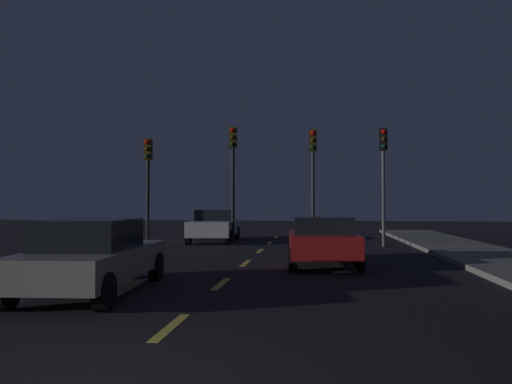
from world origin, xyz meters
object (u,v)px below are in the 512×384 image
object	(u,v)px
car_stopped_ahead	(322,240)
car_adjacent_lane	(92,256)
traffic_signal_far_right	(383,164)
car_oncoming_far	(215,225)
traffic_signal_center_left	(233,162)
traffic_signal_center_right	(313,164)
traffic_signal_far_left	(148,170)

from	to	relation	value
car_stopped_ahead	car_adjacent_lane	distance (m)	6.76
traffic_signal_far_right	car_oncoming_far	size ratio (longest dim) A/B	1.04
traffic_signal_center_left	traffic_signal_center_right	world-z (taller)	traffic_signal_center_left
traffic_signal_far_right	car_oncoming_far	xyz separation A→B (m)	(-7.43, 1.84, -2.64)
traffic_signal_center_left	traffic_signal_far_right	world-z (taller)	traffic_signal_center_left
traffic_signal_far_left	car_oncoming_far	distance (m)	4.02
car_stopped_ahead	car_adjacent_lane	bearing A→B (deg)	-132.15
traffic_signal_center_left	traffic_signal_far_right	distance (m)	6.27
car_oncoming_far	traffic_signal_center_right	bearing A→B (deg)	-22.00
traffic_signal_far_left	car_oncoming_far	bearing A→B (deg)	35.45
traffic_signal_center_left	traffic_signal_center_right	xyz separation A→B (m)	(3.39, -0.00, -0.11)
traffic_signal_far_left	traffic_signal_center_left	world-z (taller)	traffic_signal_center_left
traffic_signal_center_left	car_stopped_ahead	distance (m)	7.91
traffic_signal_center_left	car_stopped_ahead	bearing A→B (deg)	-60.29
traffic_signal_center_right	traffic_signal_far_right	bearing A→B (deg)	-0.00
traffic_signal_far_left	car_adjacent_lane	world-z (taller)	traffic_signal_far_left
traffic_signal_far_left	traffic_signal_center_left	distance (m)	3.77
traffic_signal_center_right	car_oncoming_far	world-z (taller)	traffic_signal_center_right
traffic_signal_far_left	traffic_signal_center_right	size ratio (longest dim) A/B	0.94
traffic_signal_far_right	car_oncoming_far	distance (m)	8.10
car_oncoming_far	traffic_signal_far_right	bearing A→B (deg)	-13.91
traffic_signal_center_right	traffic_signal_far_right	xyz separation A→B (m)	(2.88, -0.00, -0.01)
traffic_signal_center_right	traffic_signal_far_right	world-z (taller)	traffic_signal_center_right
traffic_signal_far_left	traffic_signal_center_left	bearing A→B (deg)	0.01
car_stopped_ahead	car_oncoming_far	distance (m)	9.58
traffic_signal_far_left	traffic_signal_far_right	distance (m)	10.02
traffic_signal_far_right	car_adjacent_lane	xyz separation A→B (m)	(-7.14, -11.44, -2.67)
car_adjacent_lane	traffic_signal_center_right	bearing A→B (deg)	69.58
traffic_signal_center_left	traffic_signal_far_right	bearing A→B (deg)	-0.00
traffic_signal_far_left	traffic_signal_center_right	distance (m)	7.14
traffic_signal_far_right	car_adjacent_lane	size ratio (longest dim) A/B	1.07
traffic_signal_center_right	car_oncoming_far	distance (m)	5.58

